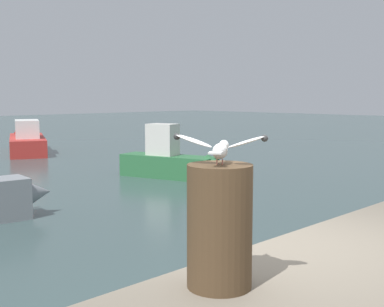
{
  "coord_description": "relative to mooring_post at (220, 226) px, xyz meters",
  "views": [
    {
      "loc": [
        -3.37,
        -2.56,
        2.54
      ],
      "look_at": [
        -0.96,
        -0.17,
        2.16
      ],
      "focal_mm": 47.97,
      "sensor_mm": 36.0,
      "label": 1
    }
  ],
  "objects": [
    {
      "name": "mooring_post",
      "position": [
        0.0,
        0.0,
        0.0
      ],
      "size": [
        0.42,
        0.42,
        0.8
      ],
      "primitive_type": "cylinder",
      "color": "#4C3823",
      "rests_on": "harbor_quay"
    },
    {
      "name": "seagull",
      "position": [
        0.0,
        0.0,
        0.51
      ],
      "size": [
        0.4,
        0.56,
        0.2
      ],
      "color": "#C66F60",
      "rests_on": "mooring_post"
    },
    {
      "name": "boat_red",
      "position": [
        8.86,
        19.67,
        -1.22
      ],
      "size": [
        3.82,
        5.87,
        1.75
      ],
      "color": "#B72D28",
      "rests_on": "ground_plane"
    },
    {
      "name": "boat_green",
      "position": [
        8.38,
        9.23,
        -1.2
      ],
      "size": [
        1.86,
        3.82,
        1.7
      ],
      "color": "#2D6B3D",
      "rests_on": "ground_plane"
    }
  ]
}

